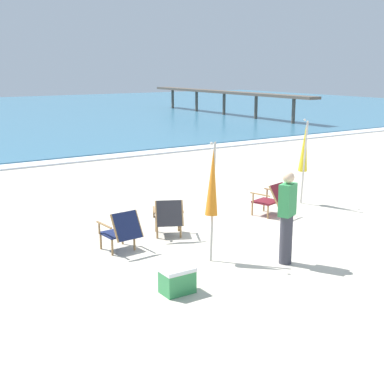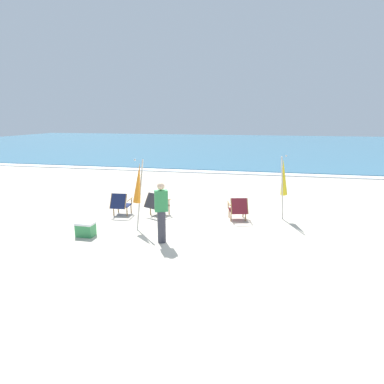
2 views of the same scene
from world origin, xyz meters
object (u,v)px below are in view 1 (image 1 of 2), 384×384
Objects in this scene: person_near_chairs at (287,217)px; cooler_box at (177,280)px; beach_chair_front_right at (272,198)px; umbrella_furled_yellow at (304,149)px; beach_chair_back_left at (169,217)px; beach_chair_front_left at (122,230)px; umbrella_furled_orange at (212,183)px.

person_near_chairs is 3.33× the size of cooler_box.
umbrella_furled_yellow is (1.36, 0.42, 0.96)m from beach_chair_front_right.
beach_chair_back_left is at bearing 61.66° from cooler_box.
beach_chair_front_left is at bearing -175.92° from beach_chair_front_right.
umbrella_furled_yellow is (5.29, 0.70, 0.96)m from beach_chair_front_left.
umbrella_furled_yellow reaches higher than cooler_box.
person_near_chairs is (-1.81, -2.36, 0.42)m from beach_chair_front_right.
umbrella_furled_yellow is at bearing 25.06° from umbrella_furled_orange.
beach_chair_front_right reaches higher than cooler_box.
beach_chair_front_right is (3.93, 0.28, -0.00)m from beach_chair_front_left.
beach_chair_front_left is 2.12m from cooler_box.
beach_chair_back_left is 2.76m from beach_chair_front_right.
umbrella_furled_orange reaches higher than umbrella_furled_yellow.
umbrella_furled_orange is at bearing 34.63° from cooler_box.
beach_chair_front_left is 0.37× the size of umbrella_furled_yellow.
person_near_chairs reaches higher than cooler_box.
umbrella_furled_orange reaches higher than beach_chair_front_right.
beach_chair_front_left reaches higher than cooler_box.
beach_chair_front_left is at bearing -166.86° from beach_chair_back_left.
beach_chair_front_right is 1.72m from umbrella_furled_yellow.
umbrella_furled_orange is at bearing -151.43° from beach_chair_front_right.
beach_chair_front_right is (2.76, 0.01, -0.00)m from beach_chair_back_left.
umbrella_furled_orange is 1.95m from cooler_box.
cooler_box is at bearing -179.46° from person_near_chairs.
beach_chair_back_left is at bearing -174.03° from umbrella_furled_yellow.
beach_chair_back_left is at bearing 111.89° from person_near_chairs.
person_near_chairs is 2.32m from cooler_box.
umbrella_furled_orange is 1.40m from person_near_chairs.
umbrella_furled_yellow is at bearing 17.28° from beach_chair_front_right.
umbrella_furled_orange is at bearing -46.71° from beach_chair_front_left.
umbrella_furled_orange reaches higher than cooler_box.
beach_chair_back_left is 2.71m from cooler_box.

